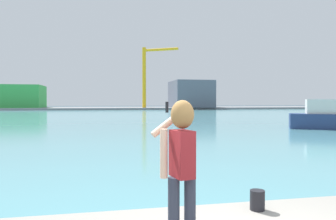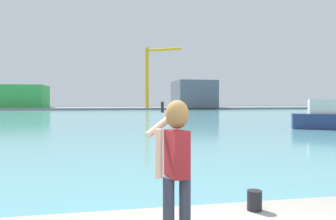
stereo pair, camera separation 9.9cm
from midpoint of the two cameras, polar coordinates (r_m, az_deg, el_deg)
The scene contains 9 objects.
ground_plane at distance 53.18m, azimuth -9.50°, elevation -0.93°, with size 220.00×220.00×0.00m, color #334751.
harbor_water at distance 55.18m, azimuth -9.56°, elevation -0.83°, with size 140.00×100.00×0.02m, color #599EA8.
far_shore_dock at distance 95.15m, azimuth -10.16°, elevation 0.31°, with size 140.00×20.00×0.53m, color gray.
person_photographer at distance 3.89m, azimuth 2.11°, elevation -8.24°, with size 0.53×0.54×1.74m.
harbor_bollard at distance 5.48m, azimuth 15.55°, elevation -15.13°, with size 0.23×0.23×0.32m, color black.
boat_moored at distance 29.35m, azimuth 27.05°, elevation -1.34°, with size 6.51×4.73×2.41m.
warehouse_left at distance 98.99m, azimuth -25.71°, elevation 2.17°, with size 17.58×12.21×6.16m, color green.
warehouse_right at distance 94.40m, azimuth 4.57°, elevation 2.80°, with size 10.98×12.91×7.65m, color slate.
port_crane at distance 88.53m, azimuth -3.06°, elevation 6.81°, with size 9.07×5.59×16.43m.
Camera 2 is at (-1.33, -3.13, 2.27)m, focal length 34.49 mm.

